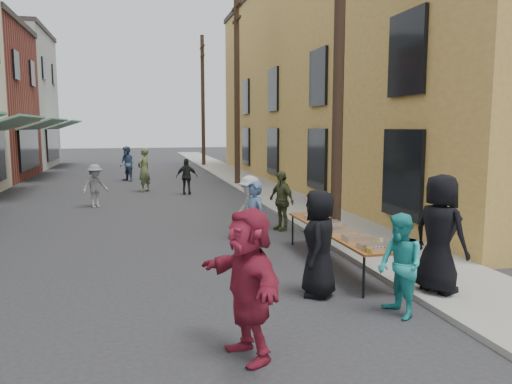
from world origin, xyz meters
name	(u,v)px	position (x,y,z in m)	size (l,w,h in m)	color
ground	(162,295)	(0.00, 0.00, 0.00)	(120.00, 120.00, 0.00)	#28282B
sidewalk	(252,184)	(5.00, 15.00, 0.05)	(2.20, 60.00, 0.10)	gray
building_ochre	(381,79)	(11.10, 14.00, 5.00)	(10.00, 28.00, 10.00)	#BC8943
utility_pole_near	(339,51)	(4.30, 3.00, 4.50)	(0.26, 0.26, 9.00)	#2D2116
utility_pole_mid	(237,89)	(4.30, 15.00, 4.50)	(0.26, 0.26, 9.00)	#2D2116
utility_pole_far	(203,102)	(4.30, 27.00, 4.50)	(0.26, 0.26, 9.00)	#2D2116
serving_table	(336,231)	(3.45, 0.96, 0.71)	(0.70, 4.00, 0.75)	brown
catering_tray_sausage	(374,246)	(3.45, -0.69, 0.79)	(0.50, 0.33, 0.08)	maroon
catering_tray_foil_b	(358,238)	(3.45, -0.04, 0.79)	(0.50, 0.33, 0.08)	#B2B2B7
catering_tray_buns	(342,230)	(3.45, 0.66, 0.79)	(0.50, 0.33, 0.08)	tan
catering_tray_foil_d	(328,223)	(3.45, 1.36, 0.79)	(0.50, 0.33, 0.08)	#B2B2B7
catering_tray_buns_end	(316,217)	(3.45, 2.06, 0.79)	(0.50, 0.33, 0.08)	tan
condiment_jar_a	(370,251)	(3.23, -0.99, 0.79)	(0.07, 0.07, 0.08)	#A57F26
condiment_jar_b	(368,250)	(3.23, -0.89, 0.79)	(0.07, 0.07, 0.08)	#A57F26
condiment_jar_c	(365,248)	(3.23, -0.79, 0.79)	(0.07, 0.07, 0.08)	#A57F26
cup_stack	(393,248)	(3.65, -0.94, 0.81)	(0.08, 0.08, 0.12)	tan
guest_front_a	(319,243)	(2.51, -0.62, 0.88)	(0.86, 0.56, 1.75)	black
guest_front_b	(254,222)	(1.95, 1.67, 0.83)	(0.61, 0.40, 1.67)	#445E84
guest_front_c	(400,266)	(3.32, -1.76, 0.76)	(0.74, 0.58, 1.52)	teal
guest_front_d	(250,208)	(2.31, 3.60, 0.79)	(1.03, 0.59, 1.59)	beige
guest_front_e	(281,201)	(3.40, 4.58, 0.80)	(0.93, 0.39, 1.59)	#4F5632
guest_queue_back	(248,283)	(0.90, -2.52, 0.92)	(1.70, 0.54, 1.83)	maroon
server	(440,234)	(4.35, -1.17, 1.06)	(0.94, 0.61, 1.92)	black
passerby_left	(95,186)	(-1.75, 9.75, 0.74)	(0.96, 0.55, 1.48)	gray
passerby_mid	(187,177)	(1.64, 12.24, 0.74)	(0.87, 0.36, 1.48)	black
passerby_right	(144,170)	(-0.03, 13.55, 0.94)	(0.69, 0.45, 1.89)	#5A6C3E
passerby_far	(127,164)	(-0.80, 18.02, 0.89)	(0.87, 0.68, 1.79)	#41597D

